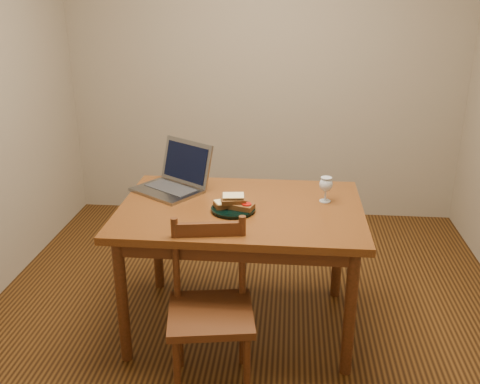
# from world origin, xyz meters

# --- Properties ---
(floor) EXTENTS (3.20, 3.20, 0.02)m
(floor) POSITION_xyz_m (0.00, 0.00, -0.01)
(floor) COLOR black
(floor) RESTS_ON ground
(back_wall) EXTENTS (3.20, 0.02, 2.60)m
(back_wall) POSITION_xyz_m (0.00, 1.61, 1.30)
(back_wall) COLOR gray
(back_wall) RESTS_ON floor
(front_wall) EXTENTS (3.20, 0.02, 2.60)m
(front_wall) POSITION_xyz_m (0.00, -1.61, 1.30)
(front_wall) COLOR gray
(front_wall) RESTS_ON floor
(table) EXTENTS (1.30, 0.90, 0.74)m
(table) POSITION_xyz_m (-0.03, -0.10, 0.65)
(table) COLOR #49230C
(table) RESTS_ON floor
(chair) EXTENTS (0.45, 0.43, 0.42)m
(chair) POSITION_xyz_m (-0.13, -0.60, 0.46)
(chair) COLOR #381E0B
(chair) RESTS_ON floor
(plate) EXTENTS (0.23, 0.23, 0.02)m
(plate) POSITION_xyz_m (-0.06, -0.17, 0.75)
(plate) COLOR black
(plate) RESTS_ON table
(sandwich_cheese) EXTENTS (0.14, 0.12, 0.04)m
(sandwich_cheese) POSITION_xyz_m (-0.10, -0.16, 0.78)
(sandwich_cheese) COLOR #381E0C
(sandwich_cheese) RESTS_ON plate
(sandwich_tomato) EXTENTS (0.14, 0.11, 0.04)m
(sandwich_tomato) POSITION_xyz_m (-0.02, -0.18, 0.78)
(sandwich_tomato) COLOR #381E0C
(sandwich_tomato) RESTS_ON plate
(sandwich_top) EXTENTS (0.14, 0.10, 0.04)m
(sandwich_top) POSITION_xyz_m (-0.06, -0.16, 0.81)
(sandwich_top) COLOR #381E0C
(sandwich_top) RESTS_ON plate
(milk_glass) EXTENTS (0.07, 0.07, 0.14)m
(milk_glass) POSITION_xyz_m (0.42, 0.02, 0.81)
(milk_glass) COLOR white
(milk_glass) RESTS_ON table
(laptop) EXTENTS (0.49, 0.49, 0.27)m
(laptop) POSITION_xyz_m (-0.43, 0.14, 0.81)
(laptop) COLOR slate
(laptop) RESTS_ON table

